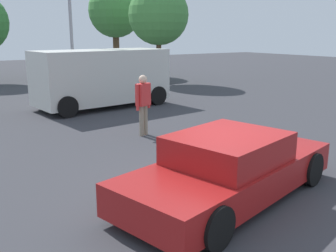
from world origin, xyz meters
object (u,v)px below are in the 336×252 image
at_px(sedan_foreground, 230,168).
at_px(pedestrian, 143,100).
at_px(dog, 217,136).
at_px(van_white, 102,77).

distance_m(sedan_foreground, pedestrian, 4.67).
xyz_separation_m(dog, pedestrian, (-1.08, 1.95, 0.77)).
bearing_deg(sedan_foreground, pedestrian, 65.42).
distance_m(dog, van_white, 6.70).
bearing_deg(sedan_foreground, dog, 39.43).
bearing_deg(dog, pedestrian, -118.88).
height_order(sedan_foreground, dog, sedan_foreground).
relative_size(sedan_foreground, van_white, 0.90).
relative_size(van_white, pedestrian, 3.10).
bearing_deg(van_white, dog, -93.86).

